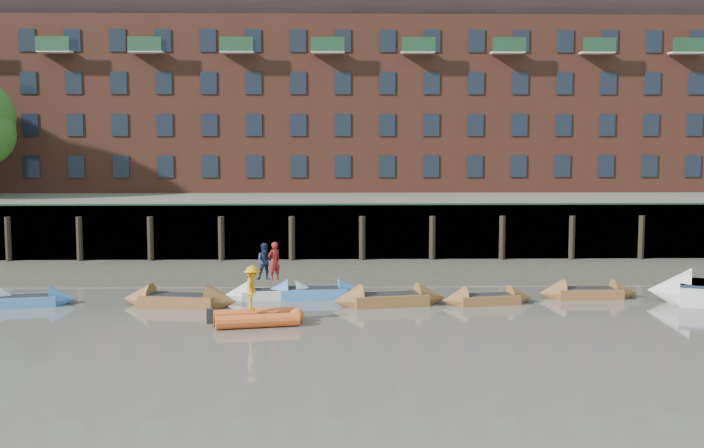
{
  "coord_description": "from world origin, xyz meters",
  "views": [
    {
      "loc": [
        0.38,
        -27.95,
        7.48
      ],
      "look_at": [
        1.21,
        12.0,
        3.2
      ],
      "focal_mm": 45.0,
      "sensor_mm": 36.0,
      "label": 1
    }
  ],
  "objects_px": {
    "rowboat_6": "(488,299)",
    "rowboat_1": "(23,301)",
    "rowboat_4": "(313,293)",
    "person_rower_b": "(265,262)",
    "rowboat_3": "(272,294)",
    "rowboat_5": "(390,299)",
    "person_rib_crew": "(252,288)",
    "rib_tender": "(260,318)",
    "person_rower_a": "(274,261)",
    "rowboat_7": "(588,293)",
    "rowboat_2": "(179,300)"
  },
  "relations": [
    {
      "from": "rowboat_6",
      "to": "rowboat_1",
      "type": "bearing_deg",
      "value": 170.25
    },
    {
      "from": "rowboat_1",
      "to": "rowboat_4",
      "type": "xyz_separation_m",
      "value": [
        12.36,
        1.52,
        0.01
      ]
    },
    {
      "from": "rowboat_4",
      "to": "rowboat_6",
      "type": "distance_m",
      "value": 7.71
    },
    {
      "from": "person_rower_b",
      "to": "rowboat_3",
      "type": "bearing_deg",
      "value": -28.61
    },
    {
      "from": "rowboat_5",
      "to": "rowboat_6",
      "type": "bearing_deg",
      "value": -7.27
    },
    {
      "from": "person_rib_crew",
      "to": "rowboat_4",
      "type": "bearing_deg",
      "value": -21.7
    },
    {
      "from": "rib_tender",
      "to": "person_rower_b",
      "type": "xyz_separation_m",
      "value": [
        -0.18,
        5.33,
        1.39
      ]
    },
    {
      "from": "rowboat_4",
      "to": "person_rower_a",
      "type": "xyz_separation_m",
      "value": [
        -1.73,
        -0.08,
        1.45
      ]
    },
    {
      "from": "person_rower_b",
      "to": "rowboat_7",
      "type": "bearing_deg",
      "value": -6.35
    },
    {
      "from": "rowboat_3",
      "to": "rib_tender",
      "type": "distance_m",
      "value": 5.2
    },
    {
      "from": "rib_tender",
      "to": "person_rower_a",
      "type": "bearing_deg",
      "value": 76.18
    },
    {
      "from": "rowboat_1",
      "to": "rowboat_5",
      "type": "height_order",
      "value": "rowboat_5"
    },
    {
      "from": "rowboat_2",
      "to": "person_rower_b",
      "type": "height_order",
      "value": "person_rower_b"
    },
    {
      "from": "person_rib_crew",
      "to": "person_rower_a",
      "type": "bearing_deg",
      "value": -4.34
    },
    {
      "from": "rowboat_3",
      "to": "person_rib_crew",
      "type": "relative_size",
      "value": 2.52
    },
    {
      "from": "rowboat_3",
      "to": "rowboat_4",
      "type": "distance_m",
      "value": 1.84
    },
    {
      "from": "rowboat_2",
      "to": "person_rower_a",
      "type": "bearing_deg",
      "value": 32.14
    },
    {
      "from": "rowboat_4",
      "to": "rowboat_6",
      "type": "relative_size",
      "value": 1.1
    },
    {
      "from": "rowboat_5",
      "to": "rowboat_2",
      "type": "bearing_deg",
      "value": 170.38
    },
    {
      "from": "rowboat_3",
      "to": "rowboat_4",
      "type": "height_order",
      "value": "rowboat_4"
    },
    {
      "from": "rowboat_5",
      "to": "rowboat_6",
      "type": "xyz_separation_m",
      "value": [
        4.26,
        0.19,
        -0.04
      ]
    },
    {
      "from": "person_rower_b",
      "to": "person_rower_a",
      "type": "bearing_deg",
      "value": -13.92
    },
    {
      "from": "rowboat_3",
      "to": "rowboat_5",
      "type": "bearing_deg",
      "value": -23.47
    },
    {
      "from": "person_rower_a",
      "to": "person_rib_crew",
      "type": "distance_m",
      "value": 5.24
    },
    {
      "from": "rib_tender",
      "to": "person_rib_crew",
      "type": "bearing_deg",
      "value": 157.9
    },
    {
      "from": "rowboat_2",
      "to": "rowboat_6",
      "type": "xyz_separation_m",
      "value": [
        13.24,
        0.22,
        -0.05
      ]
    },
    {
      "from": "rowboat_1",
      "to": "rowboat_6",
      "type": "height_order",
      "value": "rowboat_1"
    },
    {
      "from": "person_rib_crew",
      "to": "person_rower_b",
      "type": "bearing_deg",
      "value": -0.05
    },
    {
      "from": "rowboat_2",
      "to": "person_rower_a",
      "type": "relative_size",
      "value": 3.03
    },
    {
      "from": "rowboat_4",
      "to": "rowboat_5",
      "type": "relative_size",
      "value": 0.91
    },
    {
      "from": "rowboat_6",
      "to": "rowboat_7",
      "type": "height_order",
      "value": "rowboat_7"
    },
    {
      "from": "rowboat_3",
      "to": "person_rower_a",
      "type": "xyz_separation_m",
      "value": [
        0.1,
        0.06,
        1.46
      ]
    },
    {
      "from": "rowboat_1",
      "to": "rib_tender",
      "type": "bearing_deg",
      "value": -31.92
    },
    {
      "from": "rowboat_5",
      "to": "person_rower_a",
      "type": "xyz_separation_m",
      "value": [
        -5.04,
        1.58,
        1.43
      ]
    },
    {
      "from": "rowboat_2",
      "to": "person_rower_a",
      "type": "distance_m",
      "value": 4.49
    },
    {
      "from": "rowboat_5",
      "to": "person_rib_crew",
      "type": "xyz_separation_m",
      "value": [
        -5.53,
        -3.63,
        1.17
      ]
    },
    {
      "from": "rowboat_7",
      "to": "person_rib_crew",
      "type": "bearing_deg",
      "value": -161.42
    },
    {
      "from": "person_rower_a",
      "to": "person_rower_b",
      "type": "relative_size",
      "value": 1.03
    },
    {
      "from": "rowboat_3",
      "to": "rowboat_7",
      "type": "xyz_separation_m",
      "value": [
        14.14,
        -0.08,
        0.01
      ]
    },
    {
      "from": "rowboat_7",
      "to": "rib_tender",
      "type": "distance_m",
      "value": 15.14
    },
    {
      "from": "person_rower_b",
      "to": "rowboat_1",
      "type": "bearing_deg",
      "value": -177.23
    },
    {
      "from": "rowboat_6",
      "to": "rowboat_7",
      "type": "xyz_separation_m",
      "value": [
        4.74,
        1.25,
        0.02
      ]
    },
    {
      "from": "rowboat_1",
      "to": "rowboat_6",
      "type": "relative_size",
      "value": 1.06
    },
    {
      "from": "rowboat_7",
      "to": "person_rower_b",
      "type": "bearing_deg",
      "value": 178.54
    },
    {
      "from": "rib_tender",
      "to": "person_rib_crew",
      "type": "xyz_separation_m",
      "value": [
        -0.28,
        0.05,
        1.16
      ]
    },
    {
      "from": "person_rower_a",
      "to": "rowboat_1",
      "type": "bearing_deg",
      "value": -32.08
    },
    {
      "from": "rowboat_2",
      "to": "rowboat_5",
      "type": "relative_size",
      "value": 1.02
    },
    {
      "from": "rowboat_6",
      "to": "person_rower_b",
      "type": "relative_size",
      "value": 2.55
    },
    {
      "from": "rowboat_3",
      "to": "person_rib_crew",
      "type": "height_order",
      "value": "person_rib_crew"
    },
    {
      "from": "rowboat_2",
      "to": "rib_tender",
      "type": "distance_m",
      "value": 5.22
    }
  ]
}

